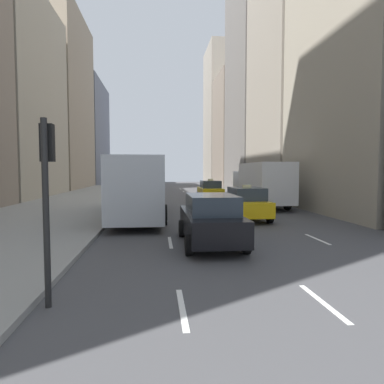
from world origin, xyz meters
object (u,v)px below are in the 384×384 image
Objects in this scene: taxi_lead at (246,203)px; sedan_black_near at (211,219)px; taxi_second at (210,190)px; traffic_light_pole at (47,182)px; city_bus at (140,185)px; box_truck at (261,183)px.

sedan_black_near is at bearing -115.48° from taxi_lead.
traffic_light_pole is (-6.75, -23.13, 1.53)m from taxi_second.
city_bus is 3.22× the size of traffic_light_pole.
sedan_black_near is 0.42× the size of city_bus.
sedan_black_near is (-2.80, -5.88, 0.03)m from taxi_lead.
traffic_light_pole reaches higher than taxi_lead.
taxi_second is at bearing 81.20° from sedan_black_near.
box_truck reaches higher than taxi_lead.
box_truck is at bearing 65.39° from sedan_black_near.
box_truck is at bearing -64.45° from taxi_second.
box_truck is (2.80, 6.35, 0.83)m from taxi_lead.
city_bus reaches higher than taxi_second.
traffic_light_pole is at bearing -128.03° from sedan_black_near.
sedan_black_near is 0.58× the size of box_truck.
traffic_light_pole reaches higher than city_bus.
city_bus is (-5.61, -10.37, 0.91)m from taxi_second.
box_truck is (5.60, 12.22, 0.80)m from sedan_black_near.
city_bus is 9.55m from box_truck.
taxi_lead is at bearing 58.29° from traffic_light_pole.
box_truck is at bearing 28.22° from city_bus.
city_bus is at bearing 84.90° from traffic_light_pole.
city_bus is 1.38× the size of box_truck.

